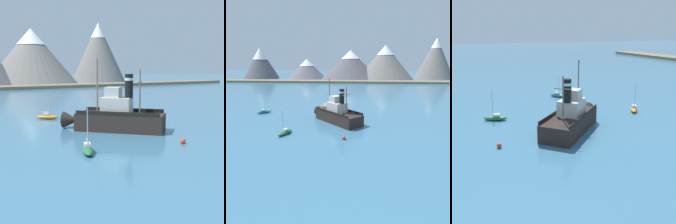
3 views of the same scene
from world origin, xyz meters
The scene contains 8 objects.
ground_plane centered at (0.00, 0.00, 0.00)m, with size 600.00×600.00×0.00m, color teal.
mountain_ridge centered at (7.79, 129.34, 13.18)m, with size 180.17×50.09×33.55m.
shoreline_strip centered at (0.00, 95.24, 0.60)m, with size 240.00×12.00×1.20m, color #7A6B4C.
old_tugboat centered at (-0.13, 0.90, 1.83)m, with size 12.43×12.71×9.90m.
sailboat_orange centered at (-4.67, 15.54, 0.43)m, with size 3.70×3.16×4.90m.
sailboat_green centered at (-9.29, -8.42, 0.43)m, with size 2.45×3.93×4.90m.
sailboat_teal centered at (-20.58, 7.24, 0.43)m, with size 3.71×3.14×4.90m.
mooring_buoy centered at (2.10, -10.12, 0.32)m, with size 0.64×0.64×0.64m, color red.
Camera 2 is at (3.76, -43.63, 13.44)m, focal length 32.00 mm.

